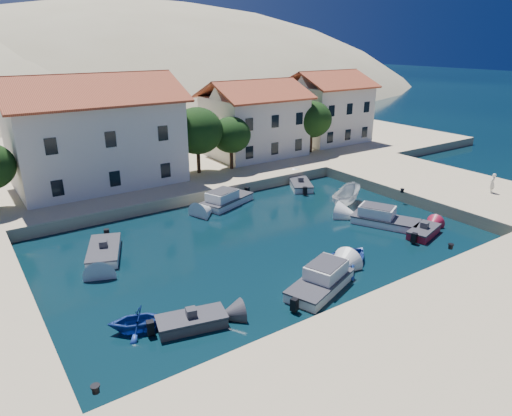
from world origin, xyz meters
The scene contains 21 objects.
ground centered at (0.00, 0.00, 0.00)m, with size 400.00×400.00×0.00m, color black.
quay_south centered at (0.00, -6.00, 0.50)m, with size 52.00×12.00×1.00m, color #CAB28A.
quay_east centered at (20.50, 10.00, 0.50)m, with size 11.00×20.00×1.00m, color #CAB28A.
quay_north centered at (2.00, 38.00, 0.50)m, with size 80.00×36.00×1.00m, color #CAB28A.
hills centered at (20.64, 123.62, -23.40)m, with size 254.00×176.00×99.00m.
building_left centered at (-6.00, 28.00, 5.94)m, with size 14.70×9.45×9.70m.
building_mid centered at (12.00, 29.00, 5.22)m, with size 10.50×8.40×8.30m.
building_right centered at (24.00, 30.00, 5.47)m, with size 9.45×8.40×8.80m.
trees centered at (4.51, 25.46, 4.84)m, with size 37.30×5.30×6.45m.
bollards centered at (2.80, 3.87, 1.15)m, with size 29.36×9.56×0.30m.
motorboat_grey_sw centered at (-8.79, 3.85, 0.30)m, with size 3.71×2.29×1.25m.
cabin_cruiser_south centered at (-1.08, 2.95, 0.48)m, with size 5.23×3.57×1.60m.
rowboat_south centered at (2.30, 4.39, 0.00)m, with size 3.20×4.48×0.93m, color navy.
motorboat_red_se centered at (10.36, 4.45, 0.30)m, with size 3.44×2.22×1.25m.
cabin_cruiser_east centered at (9.62, 7.42, 0.48)m, with size 4.05×5.38×1.60m.
boat_east centered at (10.25, 12.33, 0.00)m, with size 1.69×4.50×1.74m, color silver.
motorboat_white_ne centered at (10.26, 18.42, 0.29)m, with size 3.50×4.29×1.25m.
rowboat_west centered at (-11.10, 5.12, 0.00)m, with size 2.41×2.79×1.47m, color navy.
motorboat_white_west centered at (-9.94, 14.37, 0.29)m, with size 3.46×4.87×1.25m.
cabin_cruiser_north centered at (1.96, 18.32, 0.48)m, with size 5.39×3.72×1.60m.
pedestrian centered at (21.01, 5.63, 1.86)m, with size 0.63×0.41×1.72m, color silver.
Camera 1 is at (-17.03, -13.91, 13.51)m, focal length 32.00 mm.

